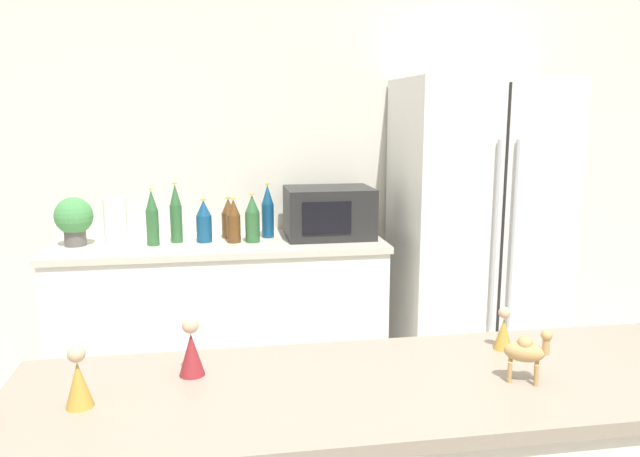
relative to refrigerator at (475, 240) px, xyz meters
The scene contains 17 objects.
wall_back 1.26m from the refrigerator, 161.21° to the left, with size 8.00×0.06×2.55m.
back_counter 1.52m from the refrigerator, behind, with size 1.79×0.63×0.94m.
refrigerator is the anchor object (origin of this frame).
potted_plant 2.21m from the refrigerator, behind, with size 0.20×0.20×0.26m.
paper_towel_roll 2.00m from the refrigerator, behind, with size 0.12×0.12×0.26m.
microwave 0.86m from the refrigerator, behind, with size 0.48×0.37×0.28m.
back_bottle_0 1.42m from the refrigerator, behind, with size 0.08×0.08×0.23m.
back_bottle_1 1.69m from the refrigerator, behind, with size 0.06×0.06×0.32m.
back_bottle_2 1.81m from the refrigerator, behind, with size 0.07×0.07×0.30m.
back_bottle_3 1.38m from the refrigerator, behind, with size 0.07×0.07×0.24m.
back_bottle_4 1.54m from the refrigerator, behind, with size 0.08×0.08×0.24m.
back_bottle_5 1.29m from the refrigerator, behind, with size 0.08×0.08×0.27m.
back_bottle_6 1.20m from the refrigerator, behind, with size 0.07×0.07×0.31m.
camel_figurine 2.09m from the refrigerator, 109.99° to the right, with size 0.11×0.09×0.14m.
wise_man_figurine_blue 2.36m from the refrigerator, 130.84° to the right, with size 0.07×0.07×0.15m.
wise_man_figurine_crimson 1.87m from the refrigerator, 110.99° to the right, with size 0.05×0.05×0.13m.
wise_man_figurine_purple 2.62m from the refrigerator, 133.01° to the right, with size 0.06×0.06×0.15m.
Camera 1 is at (-0.32, -0.98, 1.64)m, focal length 35.00 mm.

